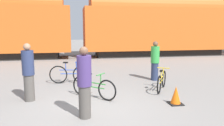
% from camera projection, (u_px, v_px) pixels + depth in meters
% --- Properties ---
extents(ground_plane, '(80.00, 80.00, 0.00)m').
position_uv_depth(ground_plane, '(90.00, 109.00, 6.20)').
color(ground_plane, gray).
extents(freight_train, '(53.32, 2.99, 5.32)m').
position_uv_depth(freight_train, '(77.00, 22.00, 17.07)').
color(freight_train, black).
rests_on(freight_train, ground_plane).
extents(rail_near, '(65.32, 0.07, 0.01)m').
position_uv_depth(rail_near, '(78.00, 58.00, 16.81)').
color(rail_near, '#4C4238').
rests_on(rail_near, ground_plane).
extents(rail_far, '(65.32, 0.07, 0.01)m').
position_uv_depth(rail_far, '(78.00, 56.00, 18.20)').
color(rail_far, '#4C4238').
rests_on(rail_far, ground_plane).
extents(bicycle_green, '(1.32, 1.19, 0.84)m').
position_uv_depth(bicycle_green, '(94.00, 87.00, 7.12)').
color(bicycle_green, black).
rests_on(bicycle_green, ground_plane).
extents(bicycle_yellow, '(0.93, 1.38, 0.81)m').
position_uv_depth(bicycle_yellow, '(162.00, 81.00, 8.04)').
color(bicycle_yellow, black).
rests_on(bicycle_yellow, ground_plane).
extents(bicycle_blue, '(1.71, 0.46, 0.93)m').
position_uv_depth(bicycle_blue, '(70.00, 74.00, 9.04)').
color(bicycle_blue, black).
rests_on(bicycle_blue, ground_plane).
extents(person_in_green, '(0.37, 0.37, 1.72)m').
position_uv_depth(person_in_green, '(155.00, 61.00, 9.56)').
color(person_in_green, '#283351').
rests_on(person_in_green, ground_plane).
extents(person_in_purple, '(0.36, 0.36, 1.82)m').
position_uv_depth(person_in_purple, '(84.00, 83.00, 5.46)').
color(person_in_purple, '#514C47').
rests_on(person_in_purple, ground_plane).
extents(person_in_navy, '(0.36, 0.36, 1.82)m').
position_uv_depth(person_in_navy, '(28.00, 72.00, 6.78)').
color(person_in_navy, '#514C47').
rests_on(person_in_navy, ground_plane).
extents(traffic_cone, '(0.40, 0.40, 0.55)m').
position_uv_depth(traffic_cone, '(176.00, 96.00, 6.56)').
color(traffic_cone, black).
rests_on(traffic_cone, ground_plane).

